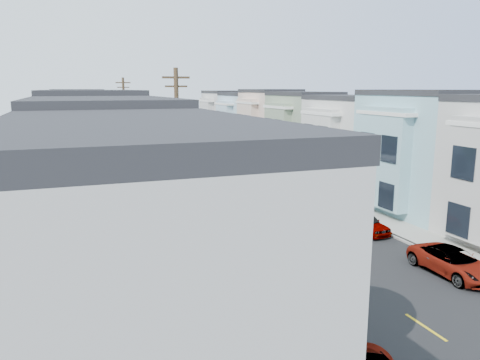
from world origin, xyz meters
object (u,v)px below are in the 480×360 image
(utility_pole_far, at_px, (125,124))
(parked_right_b, at_px, (365,223))
(fedex_truck, at_px, (271,185))
(parked_left_d, at_px, (172,195))
(tree_b, at_px, (215,176))
(parked_left_c, at_px, (207,230))
(lead_sedan, at_px, (227,176))
(utility_pole_near, at_px, (178,154))
(parked_right_c, at_px, (246,168))
(parked_right_a, at_px, (453,262))
(tree_e, at_px, (120,121))
(parked_right_d, at_px, (227,161))
(tree_c, at_px, (167,157))
(tree_far_r, at_px, (230,131))
(tree_a, at_px, (287,231))
(parked_left_b, at_px, (257,279))
(tree_d, at_px, (138,130))

(utility_pole_far, height_order, parked_right_b, utility_pole_far)
(fedex_truck, height_order, parked_left_d, fedex_truck)
(tree_b, relative_size, parked_left_c, 1.77)
(lead_sedan, xyz_separation_m, parked_left_c, (-6.67, -16.01, -0.12))
(utility_pole_far, height_order, parked_left_d, utility_pole_far)
(fedex_truck, bearing_deg, tree_b, -125.02)
(utility_pole_near, relative_size, parked_right_c, 1.94)
(utility_pole_far, bearing_deg, parked_left_c, -87.04)
(parked_right_a, bearing_deg, tree_e, 104.79)
(parked_right_b, height_order, parked_right_c, parked_right_c)
(parked_left_c, distance_m, parked_right_d, 27.00)
(parked_right_b, bearing_deg, tree_b, -162.56)
(utility_pole_far, bearing_deg, utility_pole_near, -90.00)
(parked_left_d, bearing_deg, utility_pole_near, -97.65)
(tree_c, height_order, tree_far_r, tree_c)
(tree_a, bearing_deg, utility_pole_near, 89.99)
(parked_right_a, height_order, parked_right_b, parked_right_a)
(tree_far_r, xyz_separation_m, parked_right_c, (-1.99, -10.53, -2.95))
(utility_pole_far, height_order, lead_sedan, utility_pole_far)
(parked_left_c, xyz_separation_m, parked_right_b, (9.80, -1.94, 0.00))
(parked_left_c, height_order, parked_right_a, parked_right_a)
(parked_left_b, bearing_deg, parked_left_d, 91.14)
(tree_e, relative_size, utility_pole_near, 0.75)
(tree_c, bearing_deg, parked_left_b, -83.50)
(utility_pole_near, bearing_deg, fedex_truck, 30.02)
(tree_e, bearing_deg, tree_c, -90.00)
(parked_left_b, distance_m, parked_right_d, 34.47)
(parked_left_c, xyz_separation_m, parked_right_d, (9.80, 25.15, 0.01))
(tree_far_r, bearing_deg, parked_left_c, -111.72)
(utility_pole_near, distance_m, parked_left_c, 4.85)
(tree_e, distance_m, parked_right_a, 42.83)
(utility_pole_far, relative_size, parked_right_a, 2.15)
(tree_d, xyz_separation_m, parked_right_a, (11.20, -26.42, -4.59))
(tree_a, height_order, parked_left_d, tree_a)
(tree_a, relative_size, fedex_truck, 1.04)
(tree_d, relative_size, utility_pole_far, 0.76)
(tree_d, xyz_separation_m, parked_left_c, (1.40, -17.21, -4.60))
(fedex_truck, bearing_deg, tree_e, 106.48)
(parked_right_c, bearing_deg, parked_left_c, -115.47)
(parked_left_d, relative_size, parked_right_b, 1.00)
(tree_b, bearing_deg, parked_left_c, 77.25)
(tree_c, bearing_deg, parked_right_a, -50.58)
(tree_b, height_order, fedex_truck, tree_b)
(fedex_truck, height_order, parked_right_b, fedex_truck)
(tree_e, xyz_separation_m, utility_pole_near, (0.00, -30.77, 0.03))
(tree_far_r, bearing_deg, fedex_truck, -101.98)
(tree_d, xyz_separation_m, parked_left_b, (1.40, -25.09, -4.52))
(utility_pole_far, xyz_separation_m, parked_right_c, (11.20, -8.04, -4.38))
(parked_right_a, bearing_deg, tree_a, -159.13)
(tree_far_r, height_order, parked_right_c, tree_far_r)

